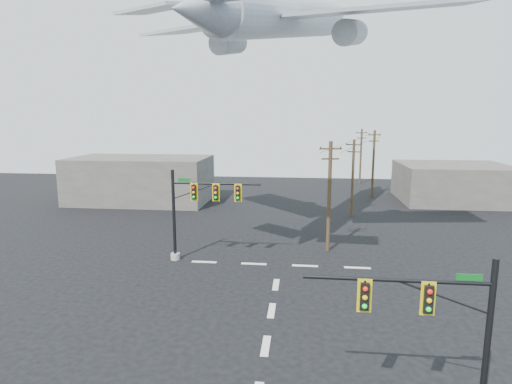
# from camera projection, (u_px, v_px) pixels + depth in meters

# --- Properties ---
(ground) EXTENTS (120.00, 120.00, 0.00)m
(ground) POSITION_uv_depth(u_px,v_px,m) (266.00, 346.00, 21.65)
(ground) COLOR black
(ground) RESTS_ON ground
(lane_markings) EXTENTS (14.00, 21.20, 0.01)m
(lane_markings) POSITION_uv_depth(u_px,v_px,m) (273.00, 301.00, 26.86)
(lane_markings) COLOR silver
(lane_markings) RESTS_ON ground
(signal_mast_near) EXTENTS (7.00, 0.73, 6.61)m
(signal_mast_near) POSITION_uv_depth(u_px,v_px,m) (446.00, 337.00, 15.50)
(signal_mast_near) COLOR #9C998E
(signal_mast_near) RESTS_ON ground
(signal_mast_far) EXTENTS (7.30, 0.81, 7.34)m
(signal_mast_far) POSITION_uv_depth(u_px,v_px,m) (195.00, 210.00, 33.65)
(signal_mast_far) COLOR #9C998E
(signal_mast_far) RESTS_ON ground
(utility_pole_a) EXTENTS (1.88, 0.45, 9.42)m
(utility_pole_a) POSITION_uv_depth(u_px,v_px,m) (329.00, 195.00, 36.01)
(utility_pole_a) COLOR #44301D
(utility_pole_a) RESTS_ON ground
(utility_pole_b) EXTENTS (1.77, 0.53, 8.85)m
(utility_pole_b) POSITION_uv_depth(u_px,v_px,m) (353.00, 177.00, 48.80)
(utility_pole_b) COLOR #44301D
(utility_pole_b) RESTS_ON ground
(utility_pole_c) EXTENTS (1.83, 0.89, 9.50)m
(utility_pole_c) POSITION_uv_depth(u_px,v_px,m) (373.00, 163.00, 59.92)
(utility_pole_c) COLOR #44301D
(utility_pole_c) RESTS_ON ground
(utility_pole_d) EXTENTS (1.90, 0.54, 9.29)m
(utility_pole_d) POSITION_uv_depth(u_px,v_px,m) (361.00, 155.00, 71.93)
(utility_pole_d) COLOR #44301D
(utility_pole_d) RESTS_ON ground
(power_lines) EXTENTS (9.27, 37.53, 0.26)m
(power_lines) POSITION_uv_depth(u_px,v_px,m) (360.00, 140.00, 53.09)
(power_lines) COLOR black
(airliner) EXTENTS (28.88, 31.31, 8.71)m
(airliner) POSITION_uv_depth(u_px,v_px,m) (286.00, 17.00, 35.66)
(airliner) COLOR #B7BBC4
(building_left) EXTENTS (18.00, 10.00, 6.00)m
(building_left) POSITION_uv_depth(u_px,v_px,m) (141.00, 180.00, 57.53)
(building_left) COLOR #625D56
(building_left) RESTS_ON ground
(building_right) EXTENTS (14.00, 12.00, 5.00)m
(building_right) POSITION_uv_depth(u_px,v_px,m) (453.00, 183.00, 57.94)
(building_right) COLOR #625D56
(building_right) RESTS_ON ground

